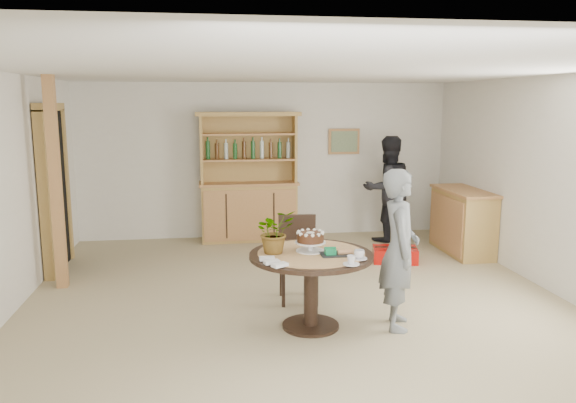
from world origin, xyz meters
The scene contains 17 objects.
ground centered at (0.00, 0.00, 0.00)m, with size 7.00×7.00×0.00m, color tan.
room_shell centered at (0.00, 0.01, 1.74)m, with size 6.04×7.04×2.52m.
doorway centered at (-2.93, 2.00, 1.11)m, with size 0.13×1.10×2.18m.
pine_post centered at (-2.70, 1.20, 1.25)m, with size 0.12×0.12×2.50m, color #B7814D.
hutch centered at (-0.30, 3.24, 0.69)m, with size 1.62×0.54×2.04m.
sideboard centered at (2.74, 2.00, 0.47)m, with size 0.54×1.26×0.94m.
dining_table centered at (0.03, -0.43, 0.60)m, with size 1.20×1.20×0.76m.
dining_chair centered at (0.03, 0.40, 0.54)m, with size 0.45×0.45×0.95m.
birthday_cake centered at (0.03, -0.38, 0.88)m, with size 0.30×0.30×0.20m.
flower_vase centered at (-0.32, -0.38, 0.97)m, with size 0.38×0.33×0.42m, color #3F7233.
gift_tray centered at (0.24, -0.55, 0.79)m, with size 0.30×0.20×0.08m.
coffee_cup_a centered at (0.43, -0.71, 0.80)m, with size 0.15×0.15×0.09m.
coffee_cup_b centered at (0.31, -0.88, 0.79)m, with size 0.15×0.15×0.08m.
napkins centered at (-0.38, -0.74, 0.77)m, with size 0.24×0.33×0.03m.
teen_boy centered at (0.88, -0.53, 0.79)m, with size 0.57×0.38×1.57m, color slate.
adult_person centered at (1.87, 2.88, 0.84)m, with size 0.81×0.63×1.67m, color black.
red_suitcase centered at (1.61, 1.67, 0.10)m, with size 0.67×0.52×0.21m.
Camera 1 is at (-0.95, -5.58, 2.19)m, focal length 35.00 mm.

